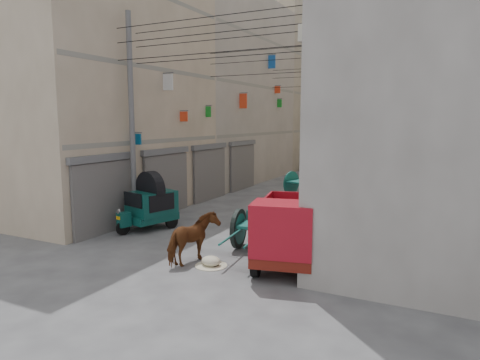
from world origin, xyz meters
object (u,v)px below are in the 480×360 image
Objects in this scene: distant_car_white at (323,162)px; mini_truck at (287,235)px; second_cart at (302,184)px; feed_sack at (211,261)px; horse at (193,239)px; distant_car_grey at (390,160)px; auto_rickshaw at (150,203)px; distant_car_green at (356,158)px; tonga_cart at (256,229)px.

mini_truck is at bearing 122.47° from distant_car_white.
feed_sack is at bearing -65.20° from second_cart.
horse is 24.77m from distant_car_white.
distant_car_white is 6.76m from distant_car_grey.
distant_car_grey is at bearing 79.13° from mini_truck.
auto_rickshaw is 9.67m from second_cart.
distant_car_green is (1.80, 28.49, -0.43)m from auto_rickshaw.
auto_rickshaw is 6.41m from mini_truck.
horse is at bearing -20.53° from auto_rickshaw.
second_cart reaches higher than feed_sack.
distant_car_green is (-1.05, 19.26, -0.14)m from second_cart.
mini_truck is 2.29× the size of horse.
mini_truck is 1.00× the size of distant_car_green.
mini_truck is 2.11× the size of second_cart.
distant_car_white is (0.41, 22.00, -0.37)m from auto_rickshaw.
distant_car_grey is (4.71, 4.85, 0.02)m from distant_car_white.
feed_sack is at bearing -110.92° from tonga_cart.
mini_truck is 2.27m from feed_sack.
second_cart is at bearing 93.57° from mini_truck.
distant_car_grey is (0.98, 29.42, 0.49)m from feed_sack.
horse reaches higher than distant_car_white.
distant_car_green is (-4.33, 30.35, -0.41)m from mini_truck.
mini_truck is (1.49, -1.25, 0.31)m from tonga_cart.
mini_truck is 6.78× the size of feed_sack.
second_cart is (2.86, 9.23, -0.29)m from auto_rickshaw.
distant_car_grey reaches higher than distant_car_white.
auto_rickshaw reaches higher than feed_sack.
second_cart is 11.83m from horse.
tonga_cart is 5.13× the size of feed_sack.
auto_rickshaw reaches higher than distant_car_green.
feed_sack is (-0.50, -1.96, -0.52)m from tonga_cart.
feed_sack is at bearing -16.47° from auto_rickshaw.
mini_truck is at bearing -46.60° from tonga_cart.
horse is at bearing 179.69° from feed_sack.
auto_rickshaw is 4.39m from horse.
tonga_cart is 2.24m from horse.
tonga_cart is at bearing -97.53° from distant_car_grey.
second_cart is at bearing 119.82° from distant_car_white.
second_cart is at bearing 96.22° from feed_sack.
second_cart is 11.89m from feed_sack.
mini_truck is 2.69m from horse.
distant_car_green is at bearing 101.79° from auto_rickshaw.
second_cart is 0.47× the size of distant_car_green.
distant_car_white is at bearing 90.59° from mini_truck.
distant_car_green is (-2.84, 29.11, -0.10)m from tonga_cart.
distant_car_white is (-3.14, 24.57, -0.10)m from horse.
auto_rickshaw is at bearing 107.92° from distant_car_white.
distant_car_green is at bearing 88.83° from tonga_cart.
distant_car_grey reaches higher than distant_car_green.
feed_sack is 0.16× the size of distant_car_white.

